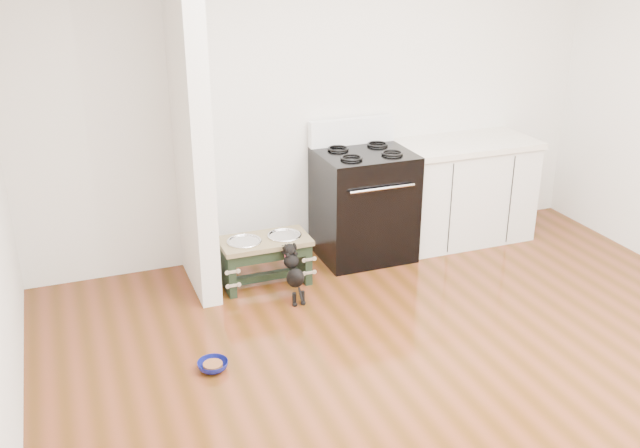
% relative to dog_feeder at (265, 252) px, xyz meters
% --- Properties ---
extents(ground, '(5.00, 5.00, 0.00)m').
position_rel_dog_feeder_xyz_m(ground, '(0.69, -1.92, -0.27)').
color(ground, '#48280C').
rests_on(ground, ground).
extents(room_shell, '(5.00, 5.00, 5.00)m').
position_rel_dog_feeder_xyz_m(room_shell, '(0.69, -1.92, 1.35)').
color(room_shell, silver).
rests_on(room_shell, ground).
extents(partition_wall, '(0.15, 0.80, 2.70)m').
position_rel_dog_feeder_xyz_m(partition_wall, '(-0.48, 0.18, 1.08)').
color(partition_wall, silver).
rests_on(partition_wall, ground).
extents(oven_range, '(0.76, 0.69, 1.14)m').
position_rel_dog_feeder_xyz_m(oven_range, '(0.94, 0.23, 0.20)').
color(oven_range, black).
rests_on(oven_range, ground).
extents(cabinet_run, '(1.24, 0.64, 0.91)m').
position_rel_dog_feeder_xyz_m(cabinet_run, '(1.92, 0.25, 0.18)').
color(cabinet_run, silver).
rests_on(cabinet_run, ground).
extents(dog_feeder, '(0.70, 0.37, 0.40)m').
position_rel_dog_feeder_xyz_m(dog_feeder, '(0.00, 0.00, 0.00)').
color(dog_feeder, black).
rests_on(dog_feeder, ground).
extents(puppy, '(0.12, 0.36, 0.43)m').
position_rel_dog_feeder_xyz_m(puppy, '(0.12, -0.32, -0.04)').
color(puppy, black).
rests_on(puppy, ground).
extents(floor_bowl, '(0.23, 0.23, 0.06)m').
position_rel_dog_feeder_xyz_m(floor_bowl, '(-0.67, -1.04, -0.24)').
color(floor_bowl, navy).
rests_on(floor_bowl, ground).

